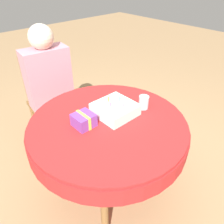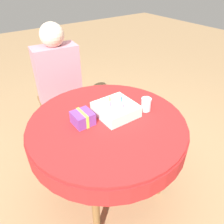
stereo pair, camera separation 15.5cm
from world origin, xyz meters
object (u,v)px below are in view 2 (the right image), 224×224
chair (59,93)px  person (58,76)px  birthday_cake (116,109)px  gift_box (83,118)px  drinking_glass (146,104)px

chair → person: person is taller
chair → person: bearing=-90.0°
birthday_cake → gift_box: 0.26m
birthday_cake → gift_box: birthday_cake is taller
drinking_glass → person: bearing=108.8°
birthday_cake → gift_box: (-0.25, 0.04, 0.00)m
gift_box → person: bearing=78.0°
chair → birthday_cake: bearing=-78.1°
birthday_cake → drinking_glass: (0.22, -0.09, 0.01)m
chair → person: (-0.01, -0.09, 0.24)m
chair → birthday_cake: chair is taller
person → gift_box: bearing=-94.9°
person → chair: bearing=90.0°
birthday_cake → drinking_glass: 0.24m
person → gift_box: person is taller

